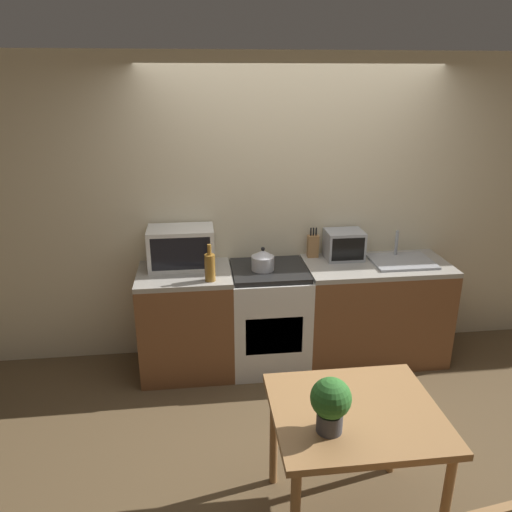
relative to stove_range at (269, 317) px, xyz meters
name	(u,v)px	position (x,y,z in m)	size (l,w,h in m)	color
ground_plane	(316,421)	(0.23, -0.84, -0.45)	(16.00, 16.00, 0.00)	brown
wall_back	(290,210)	(0.23, 0.34, 0.85)	(10.00, 0.06, 2.60)	beige
counter_left_run	(187,321)	(-0.70, 0.00, 0.00)	(0.76, 0.62, 0.90)	brown
counter_right_run	(373,311)	(0.94, 0.00, 0.00)	(1.23, 0.62, 0.90)	brown
stove_range	(269,317)	(0.00, 0.00, 0.00)	(0.65, 0.62, 0.90)	silver
kettle	(263,260)	(-0.06, -0.02, 0.54)	(0.19, 0.19, 0.20)	#B7B7BC
microwave	(181,248)	(-0.72, 0.12, 0.62)	(0.54, 0.33, 0.34)	silver
bottle	(210,267)	(-0.50, -0.20, 0.57)	(0.08, 0.08, 0.30)	olive
knife_block	(313,246)	(0.42, 0.23, 0.56)	(0.10, 0.06, 0.27)	#9E7042
toaster_oven	(344,245)	(0.68, 0.16, 0.58)	(0.32, 0.26, 0.25)	#999BA0
sink_basin	(401,261)	(1.15, 0.01, 0.47)	(0.52, 0.42, 0.24)	#999BA0
dining_table	(355,425)	(0.21, -1.70, 0.21)	(0.89, 0.78, 0.75)	#9E7042
potted_plant	(331,402)	(0.03, -1.85, 0.47)	(0.20, 0.20, 0.29)	#424247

